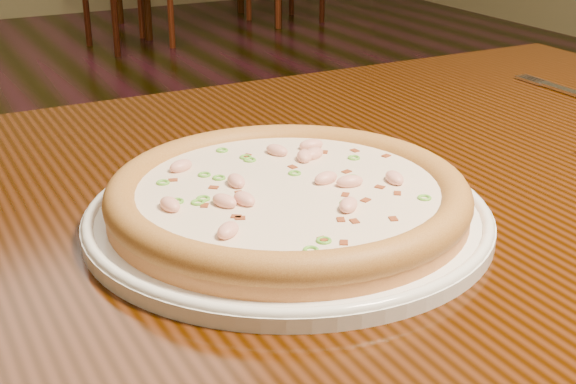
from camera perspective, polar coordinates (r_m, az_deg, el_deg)
name	(u,v)px	position (r m, az deg, el deg)	size (l,w,h in m)	color
ground	(168,377)	(1.81, -8.54, -12.86)	(9.00, 9.00, 0.00)	black
hero_table	(368,270)	(0.83, 5.74, -5.52)	(1.20, 0.80, 0.75)	black
plate	(288,215)	(0.69, 0.00, -1.63)	(0.35, 0.35, 0.02)	white
pizza	(288,195)	(0.68, -0.01, -0.22)	(0.31, 0.31, 0.03)	#C18040
fork	(568,91)	(1.15, 19.31, 6.78)	(0.02, 0.18, 0.00)	silver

